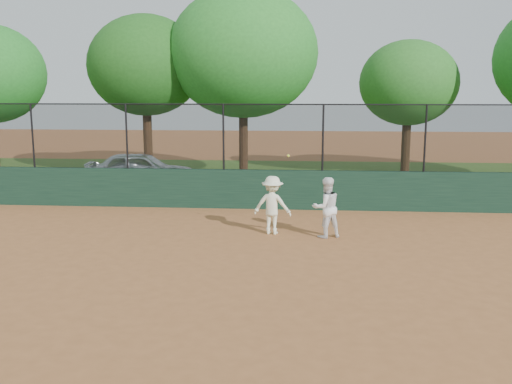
# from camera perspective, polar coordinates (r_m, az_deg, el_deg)

# --- Properties ---
(ground) EXTENTS (80.00, 80.00, 0.00)m
(ground) POSITION_cam_1_polar(r_m,az_deg,el_deg) (11.86, -4.76, -7.54)
(ground) COLOR #A66335
(ground) RESTS_ON ground
(back_wall) EXTENTS (26.00, 0.20, 1.20)m
(back_wall) POSITION_cam_1_polar(r_m,az_deg,el_deg) (17.51, -1.60, 0.29)
(back_wall) COLOR #193726
(back_wall) RESTS_ON ground
(grass_strip) EXTENTS (36.00, 12.00, 0.01)m
(grass_strip) POSITION_cam_1_polar(r_m,az_deg,el_deg) (23.50, -0.01, 1.36)
(grass_strip) COLOR #2F5119
(grass_strip) RESTS_ON ground
(parked_car) EXTENTS (4.15, 2.04, 1.36)m
(parked_car) POSITION_cam_1_polar(r_m,az_deg,el_deg) (21.53, -11.45, 2.17)
(parked_car) COLOR silver
(parked_car) RESTS_ON ground
(player_second) EXTENTS (0.90, 0.82, 1.50)m
(player_second) POSITION_cam_1_polar(r_m,az_deg,el_deg) (14.14, 7.02, -1.54)
(player_second) COLOR white
(player_second) RESTS_ON ground
(player_main) EXTENTS (1.04, 0.78, 2.07)m
(player_main) POSITION_cam_1_polar(r_m,az_deg,el_deg) (14.38, 1.65, -1.32)
(player_main) COLOR white
(player_main) RESTS_ON ground
(fence_assembly) EXTENTS (26.00, 0.06, 2.00)m
(fence_assembly) POSITION_cam_1_polar(r_m,az_deg,el_deg) (17.31, -1.72, 5.64)
(fence_assembly) COLOR black
(fence_assembly) RESTS_ON back_wall
(tree_1) EXTENTS (4.66, 4.24, 6.59)m
(tree_1) POSITION_cam_1_polar(r_m,az_deg,el_deg) (23.87, -11.00, 12.29)
(tree_1) COLOR #442A17
(tree_1) RESTS_ON ground
(tree_2) EXTENTS (5.84, 5.31, 7.55)m
(tree_2) POSITION_cam_1_polar(r_m,az_deg,el_deg) (22.86, -1.29, 13.71)
(tree_2) COLOR #402717
(tree_2) RESTS_ON ground
(tree_3) EXTENTS (3.98, 3.62, 5.61)m
(tree_3) POSITION_cam_1_polar(r_m,az_deg,el_deg) (24.27, 15.02, 10.46)
(tree_3) COLOR #382312
(tree_3) RESTS_ON ground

